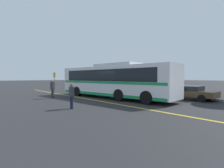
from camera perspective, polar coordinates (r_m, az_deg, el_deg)
The scene contains 11 objects.
ground_plane at distance 16.36m, azimuth 0.42°, elevation -4.74°, with size 220.00×220.00×0.00m, color #262628.
lane_strip_0 at distance 15.38m, azimuth -6.28°, elevation -5.19°, with size 0.20×32.64×0.01m, color gold.
curb_strip at distance 20.61m, azimuth 11.56°, elevation -3.14°, with size 40.64×0.36×0.15m, color #99999E.
transit_bus at distance 16.58m, azimuth 0.03°, elevation 1.24°, with size 13.12×3.83×3.24m.
parked_car_0 at distance 29.50m, azimuth -10.21°, elevation -0.24°, with size 4.36×1.92×1.50m.
parked_car_1 at distance 24.51m, azimuth -3.07°, elevation -0.74°, with size 4.56×2.22×1.41m.
parked_car_2 at distance 20.15m, azimuth 8.53°, elevation -1.34°, with size 4.45×2.09×1.47m.
parked_car_3 at distance 16.88m, azimuth 23.82°, elevation -2.52°, with size 4.62×2.01×1.22m.
pedestrian_0 at distance 11.24m, azimuth -13.07°, elevation -3.36°, with size 0.45×0.29×1.59m.
pedestrian_1 at distance 17.30m, azimuth -18.86°, elevation -1.13°, with size 0.45×0.29×1.76m.
bus_stop_sign at distance 22.39m, azimuth -18.29°, elevation 1.19°, with size 0.07×0.40×2.58m.
Camera 1 is at (12.28, -10.63, 1.97)m, focal length 28.00 mm.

